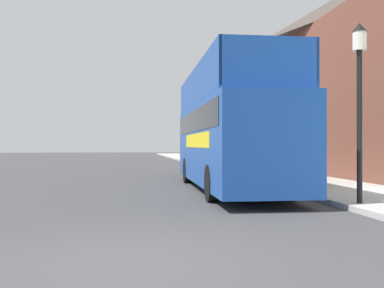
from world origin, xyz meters
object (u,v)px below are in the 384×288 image
at_px(lamp_post_nearest, 359,78).
at_px(lamp_post_second, 250,104).
at_px(parked_car_ahead_of_bus, 206,161).
at_px(tour_bus, 229,136).

height_order(lamp_post_nearest, lamp_post_second, lamp_post_second).
xyz_separation_m(lamp_post_nearest, lamp_post_second, (-0.06, 9.54, 0.22)).
distance_m(parked_car_ahead_of_bus, lamp_post_second, 4.10).
distance_m(tour_bus, lamp_post_second, 5.29).
xyz_separation_m(tour_bus, parked_car_ahead_of_bus, (0.49, 7.34, -1.11)).
height_order(tour_bus, lamp_post_nearest, lamp_post_nearest).
bearing_deg(tour_bus, parked_car_ahead_of_bus, 87.72).
bearing_deg(tour_bus, lamp_post_second, 67.75).
relative_size(parked_car_ahead_of_bus, lamp_post_second, 0.88).
bearing_deg(lamp_post_nearest, lamp_post_second, 90.36).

